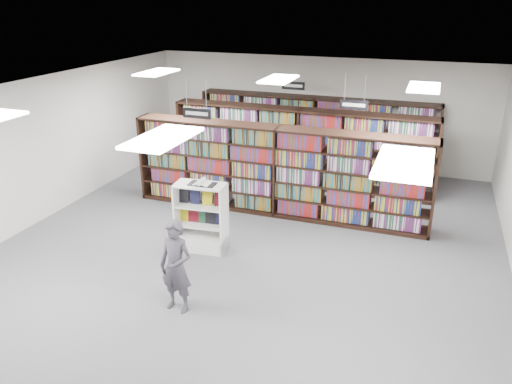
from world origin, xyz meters
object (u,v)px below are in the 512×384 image
(open_book, at_px, (202,183))
(shopper, at_px, (176,267))
(endcap_display, at_px, (202,227))
(bookshelf_row_near, at_px, (277,171))

(open_book, bearing_deg, shopper, -78.99)
(open_book, height_order, shopper, shopper)
(open_book, bearing_deg, endcap_display, 155.30)
(bookshelf_row_near, height_order, endcap_display, bookshelf_row_near)
(endcap_display, bearing_deg, bookshelf_row_near, 62.56)
(bookshelf_row_near, distance_m, shopper, 4.29)
(endcap_display, distance_m, shopper, 2.17)
(endcap_display, xyz_separation_m, open_book, (0.04, -0.02, 0.97))
(endcap_display, xyz_separation_m, shopper, (0.53, -2.07, 0.32))
(bookshelf_row_near, distance_m, endcap_display, 2.44)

